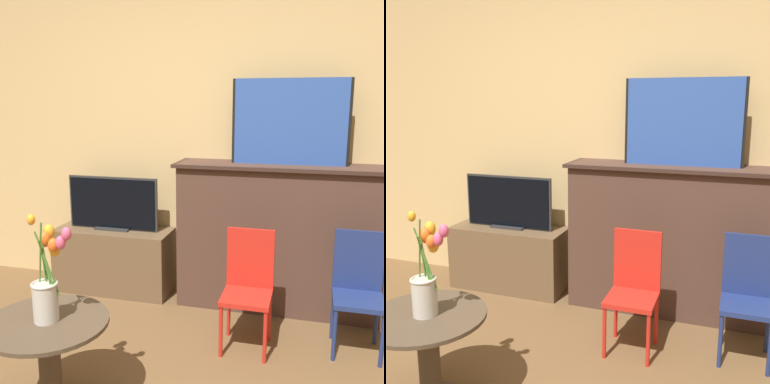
% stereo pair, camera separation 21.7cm
% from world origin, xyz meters
% --- Properties ---
extents(wall_back, '(8.00, 0.06, 2.70)m').
position_xyz_m(wall_back, '(0.00, 2.13, 1.35)').
color(wall_back, tan).
rests_on(wall_back, ground).
extents(fireplace_mantel, '(1.54, 0.41, 1.08)m').
position_xyz_m(fireplace_mantel, '(0.50, 1.92, 0.56)').
color(fireplace_mantel, '#4C3328').
rests_on(fireplace_mantel, ground).
extents(painting, '(0.81, 0.03, 0.60)m').
position_xyz_m(painting, '(0.54, 1.92, 1.38)').
color(painting, black).
rests_on(painting, fireplace_mantel).
extents(tv_stand, '(0.94, 0.37, 0.51)m').
position_xyz_m(tv_stand, '(-0.82, 1.89, 0.26)').
color(tv_stand, brown).
rests_on(tv_stand, ground).
extents(tv_monitor, '(0.75, 0.12, 0.43)m').
position_xyz_m(tv_monitor, '(-0.82, 1.90, 0.72)').
color(tv_monitor, '#2D2D2D').
rests_on(tv_monitor, tv_stand).
extents(chair_red, '(0.30, 0.30, 0.74)m').
position_xyz_m(chair_red, '(0.35, 1.33, 0.41)').
color(chair_red, red).
rests_on(chair_red, ground).
extents(chair_blue, '(0.30, 0.30, 0.74)m').
position_xyz_m(chair_blue, '(1.01, 1.46, 0.41)').
color(chair_blue, navy).
rests_on(chair_blue, ground).
extents(side_table, '(0.59, 0.59, 0.50)m').
position_xyz_m(side_table, '(-0.49, 0.43, 0.32)').
color(side_table, '#4C3D2D').
rests_on(side_table, ground).
extents(vase_tulips, '(0.23, 0.21, 0.51)m').
position_xyz_m(vase_tulips, '(-0.48, 0.44, 0.69)').
color(vase_tulips, beige).
rests_on(vase_tulips, side_table).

